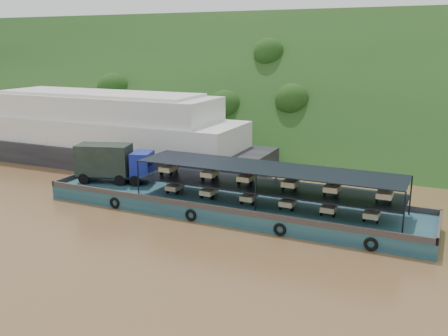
% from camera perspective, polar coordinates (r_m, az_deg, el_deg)
% --- Properties ---
extents(ground, '(160.00, 160.00, 0.00)m').
position_cam_1_polar(ground, '(45.29, 0.68, -5.03)').
color(ground, brown).
rests_on(ground, ground).
extents(hillside, '(140.00, 39.60, 39.60)m').
position_cam_1_polar(hillside, '(78.45, 11.66, 2.86)').
color(hillside, '#143413').
rests_on(hillside, ground).
extents(cargo_barge, '(35.00, 7.18, 5.04)m').
position_cam_1_polar(cargo_barge, '(45.50, -1.25, -3.26)').
color(cargo_barge, '#143348').
rests_on(cargo_barge, ground).
extents(passenger_ferry, '(44.22, 11.62, 8.92)m').
position_cam_1_polar(passenger_ferry, '(65.64, -13.87, 4.04)').
color(passenger_ferry, black).
rests_on(passenger_ferry, ground).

